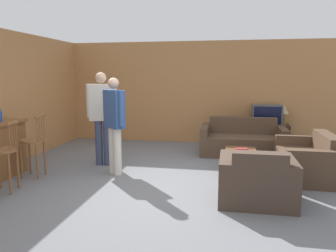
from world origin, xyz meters
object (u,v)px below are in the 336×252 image
tv (267,114)px  bottle (0,115)px  table_lamp (284,110)px  person_by_window (102,113)px  person_by_counter (114,121)px  couch_far (243,142)px  bar_chair_mid (4,155)px  loveseat_right (308,161)px  tv_unit (266,136)px  armchair_near (257,182)px  bar_chair_far (33,145)px  coffee_table (241,155)px  book_on_table (242,149)px

tv → bottle: (-4.70, -3.26, 0.27)m
tv → table_lamp: table_lamp is taller
person_by_window → person_by_counter: size_ratio=1.06×
couch_far → person_by_window: person_by_window is taller
bar_chair_mid → loveseat_right: bearing=18.8°
bar_chair_mid → tv_unit: bar_chair_mid is taller
armchair_near → loveseat_right: size_ratio=0.71×
tv → person_by_window: bearing=-145.8°
bar_chair_mid → bar_chair_far: bearing=90.0°
loveseat_right → person_by_window: 3.83m
loveseat_right → table_lamp: size_ratio=2.91×
armchair_near → table_lamp: size_ratio=2.07×
bar_chair_far → table_lamp: bar_chair_far is taller
bar_chair_mid → person_by_window: size_ratio=0.60×
couch_far → person_by_window: 3.14m
bottle → person_by_counter: 1.92m
couch_far → bottle: bearing=-149.6°
bar_chair_mid → person_by_counter: (1.31, 1.18, 0.39)m
tv_unit → bar_chair_far: bearing=-142.7°
couch_far → bar_chair_mid: bearing=-139.5°
tv_unit → person_by_counter: person_by_counter is taller
armchair_near → bottle: size_ratio=3.86×
bottle → person_by_window: 1.75m
coffee_table → book_on_table: bearing=85.5°
tv → person_by_window: person_by_window is taller
bar_chair_mid → loveseat_right: size_ratio=0.75×
couch_far → loveseat_right: size_ratio=1.27×
bar_chair_mid → tv_unit: (4.18, 3.92, -0.28)m
bar_chair_mid → tv: (4.18, 3.91, 0.25)m
person_by_window → tv_unit: bearing=34.2°
tv_unit → loveseat_right: bearing=-78.7°
book_on_table → table_lamp: bearing=63.2°
couch_far → loveseat_right: 1.82m
bar_chair_mid → tv_unit: bearing=43.2°
armchair_near → tv: tv is taller
loveseat_right → tv: (-0.47, 2.33, 0.52)m
couch_far → bottle: bottle is taller
bar_chair_mid → loveseat_right: bar_chair_mid is taller
coffee_table → tv: (0.66, 2.23, 0.50)m
tv → person_by_counter: size_ratio=0.41×
armchair_near → book_on_table: bearing=95.2°
armchair_near → coffee_table: armchair_near is taller
loveseat_right → book_on_table: loveseat_right is taller
tv → coffee_table: bearing=-106.4°
bottle → loveseat_right: bearing=10.2°
bar_chair_far → person_by_window: size_ratio=0.60×
bar_chair_far → book_on_table: 3.72m
book_on_table → person_by_counter: bearing=-162.3°
couch_far → coffee_table: (-0.08, -1.38, 0.03)m
loveseat_right → book_on_table: size_ratio=6.08×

